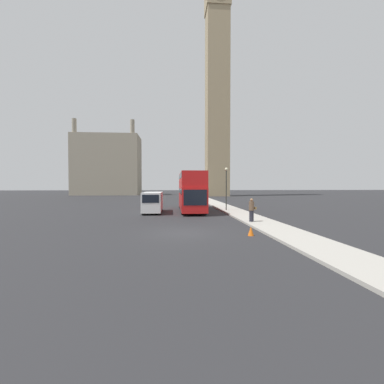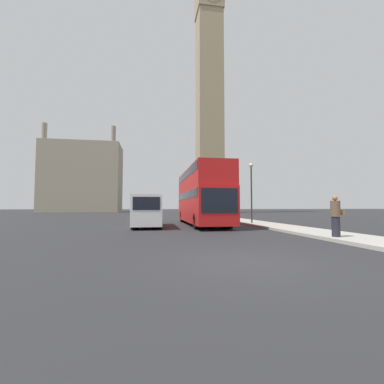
% 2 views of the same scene
% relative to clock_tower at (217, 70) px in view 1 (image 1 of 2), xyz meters
% --- Properties ---
extents(ground_plane, '(300.00, 300.00, 0.00)m').
position_rel_clock_tower_xyz_m(ground_plane, '(-12.07, -56.72, -35.61)').
color(ground_plane, '#28282B').
extents(sidewalk_strip, '(2.69, 120.00, 0.15)m').
position_rel_clock_tower_xyz_m(sidewalk_strip, '(-5.73, -56.72, -35.53)').
color(sidewalk_strip, '#ADA89E').
rests_on(sidewalk_strip, ground_plane).
extents(clock_tower, '(6.70, 6.87, 69.60)m').
position_rel_clock_tower_xyz_m(clock_tower, '(0.00, 0.00, 0.00)').
color(clock_tower, tan).
rests_on(clock_tower, ground_plane).
extents(building_block_distant, '(20.11, 10.92, 22.95)m').
position_rel_clock_tower_xyz_m(building_block_distant, '(-33.38, 11.16, -26.16)').
color(building_block_distant, '#9E937F').
rests_on(building_block_distant, ground_plane).
extents(red_double_decker_bus, '(2.58, 11.28, 4.42)m').
position_rel_clock_tower_xyz_m(red_double_decker_bus, '(-10.51, -42.90, -33.13)').
color(red_double_decker_bus, red).
rests_on(red_double_decker_bus, ground_plane).
extents(white_van, '(1.98, 5.86, 2.24)m').
position_rel_clock_tower_xyz_m(white_van, '(-14.82, -44.53, -34.40)').
color(white_van, white).
rests_on(white_van, ground_plane).
extents(pedestrian, '(0.56, 0.40, 1.81)m').
position_rel_clock_tower_xyz_m(pedestrian, '(-6.49, -53.13, -34.55)').
color(pedestrian, '#23232D').
rests_on(pedestrian, sidewalk_strip).
extents(street_lamp, '(0.36, 0.36, 4.90)m').
position_rel_clock_tower_xyz_m(street_lamp, '(-6.46, -43.46, -32.17)').
color(street_lamp, '#2D332D').
rests_on(street_lamp, sidewalk_strip).
extents(traffic_cone, '(0.36, 0.36, 0.55)m').
position_rel_clock_tower_xyz_m(traffic_cone, '(-8.03, -57.93, -35.33)').
color(traffic_cone, orange).
rests_on(traffic_cone, ground_plane).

